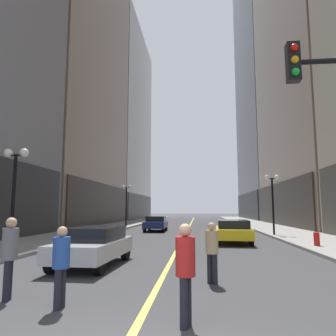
% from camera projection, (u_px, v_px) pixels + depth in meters
% --- Properties ---
extents(ground_plane, '(200.00, 200.00, 0.00)m').
position_uv_depth(ground_plane, '(190.00, 225.00, 38.24)').
color(ground_plane, '#38383A').
extents(sidewalk_left, '(4.50, 78.00, 0.15)m').
position_uv_depth(sidewalk_left, '(123.00, 224.00, 39.02)').
color(sidewalk_left, gray).
rests_on(sidewalk_left, ground).
extents(sidewalk_right, '(4.50, 78.00, 0.15)m').
position_uv_depth(sidewalk_right, '(260.00, 225.00, 37.47)').
color(sidewalk_right, gray).
rests_on(sidewalk_right, ground).
extents(lane_centre_stripe, '(0.16, 70.00, 0.01)m').
position_uv_depth(lane_centre_stripe, '(190.00, 225.00, 38.24)').
color(lane_centre_stripe, '#E5D64C').
rests_on(lane_centre_stripe, ground).
extents(building_left_mid, '(10.79, 24.00, 48.60)m').
position_uv_depth(building_left_mid, '(69.00, 41.00, 42.33)').
color(building_left_mid, gray).
rests_on(building_left_mid, ground).
extents(building_left_far, '(10.70, 26.00, 39.49)m').
position_uv_depth(building_left_far, '(117.00, 124.00, 66.92)').
color(building_left_far, '#A8A399').
rests_on(building_left_far, ground).
extents(building_right_far, '(11.18, 26.00, 85.09)m').
position_uv_depth(building_right_far, '(268.00, 15.00, 66.85)').
color(building_right_far, slate).
rests_on(building_right_far, ground).
extents(car_silver, '(1.95, 4.17, 1.32)m').
position_uv_depth(car_silver, '(94.00, 245.00, 11.10)').
color(car_silver, '#B7B7BC').
rests_on(car_silver, ground).
extents(car_yellow, '(2.15, 4.56, 1.32)m').
position_uv_depth(car_yellow, '(233.00, 230.00, 18.51)').
color(car_yellow, yellow).
rests_on(car_yellow, ground).
extents(car_navy, '(1.91, 4.50, 1.32)m').
position_uv_depth(car_navy, '(156.00, 223.00, 28.48)').
color(car_navy, '#141E4C').
rests_on(car_navy, ground).
extents(pedestrian_in_grey_suit, '(0.42, 0.42, 1.77)m').
position_uv_depth(pedestrian_in_grey_suit, '(10.00, 251.00, 6.94)').
color(pedestrian_in_grey_suit, black).
rests_on(pedestrian_in_grey_suit, ground).
extents(pedestrian_in_blue_hoodie, '(0.39, 0.39, 1.60)m').
position_uv_depth(pedestrian_in_blue_hoodie, '(61.00, 260.00, 6.38)').
color(pedestrian_in_blue_hoodie, black).
rests_on(pedestrian_in_blue_hoodie, ground).
extents(pedestrian_in_red_jacket, '(0.43, 0.43, 1.70)m').
position_uv_depth(pedestrian_in_red_jacket, '(185.00, 266.00, 5.40)').
color(pedestrian_in_red_jacket, black).
rests_on(pedestrian_in_red_jacket, ground).
extents(pedestrian_in_tan_trench, '(0.47, 0.47, 1.59)m').
position_uv_depth(pedestrian_in_tan_trench, '(212.00, 248.00, 8.47)').
color(pedestrian_in_tan_trench, black).
rests_on(pedestrian_in_tan_trench, ground).
extents(street_lamp_left_near, '(1.06, 0.36, 4.43)m').
position_uv_depth(street_lamp_left_near, '(15.00, 177.00, 12.98)').
color(street_lamp_left_near, black).
rests_on(street_lamp_left_near, ground).
extents(street_lamp_left_far, '(1.06, 0.36, 4.43)m').
position_uv_depth(street_lamp_left_far, '(126.00, 196.00, 33.10)').
color(street_lamp_left_far, black).
rests_on(street_lamp_left_far, ground).
extents(street_lamp_right_mid, '(1.06, 0.36, 4.43)m').
position_uv_depth(street_lamp_right_mid, '(272.00, 191.00, 23.02)').
color(street_lamp_right_mid, black).
rests_on(street_lamp_right_mid, ground).
extents(fire_hydrant_right, '(0.28, 0.28, 0.80)m').
position_uv_depth(fire_hydrant_right, '(317.00, 240.00, 15.82)').
color(fire_hydrant_right, red).
rests_on(fire_hydrant_right, ground).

